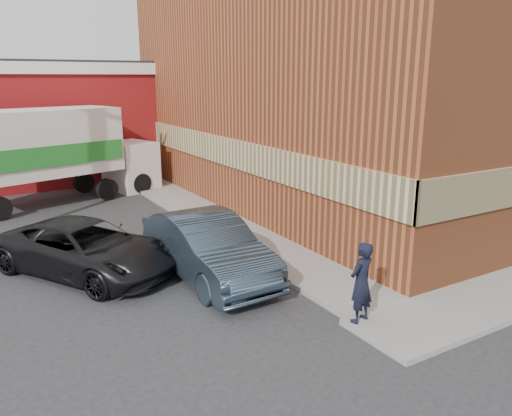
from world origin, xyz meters
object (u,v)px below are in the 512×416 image
man (361,282)px  sedan (208,247)px  suv_a (86,248)px  box_truck (59,149)px  brick_building (372,82)px

man → sedan: 4.17m
suv_a → box_truck: box_truck is taller
man → suv_a: man is taller
brick_building → box_truck: bearing=158.3°
suv_a → man: bearing=-84.8°
sedan → box_truck: bearing=97.7°
brick_building → box_truck: size_ratio=2.33×
brick_building → man: 13.23m
sedan → box_truck: box_truck is taller
man → box_truck: bearing=-90.9°
suv_a → box_truck: (0.92, 8.31, 1.45)m
man → box_truck: size_ratio=0.21×
suv_a → box_truck: size_ratio=0.63×
suv_a → sedan: bearing=-65.3°
box_truck → sedan: bearing=-96.7°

